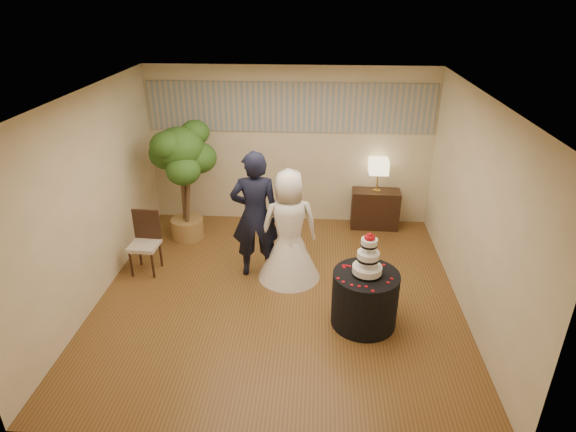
# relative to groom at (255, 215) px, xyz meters

# --- Properties ---
(floor) EXTENTS (5.00, 5.00, 0.00)m
(floor) POSITION_rel_groom_xyz_m (0.39, -0.56, -0.97)
(floor) COLOR brown
(floor) RESTS_ON ground
(ceiling) EXTENTS (5.00, 5.00, 0.00)m
(ceiling) POSITION_rel_groom_xyz_m (0.39, -0.56, 1.83)
(ceiling) COLOR white
(ceiling) RESTS_ON wall_back
(wall_back) EXTENTS (5.00, 0.06, 2.80)m
(wall_back) POSITION_rel_groom_xyz_m (0.39, 1.94, 0.43)
(wall_back) COLOR beige
(wall_back) RESTS_ON ground
(wall_front) EXTENTS (5.00, 0.06, 2.80)m
(wall_front) POSITION_rel_groom_xyz_m (0.39, -3.06, 0.43)
(wall_front) COLOR beige
(wall_front) RESTS_ON ground
(wall_left) EXTENTS (0.06, 5.00, 2.80)m
(wall_left) POSITION_rel_groom_xyz_m (-2.11, -0.56, 0.43)
(wall_left) COLOR beige
(wall_left) RESTS_ON ground
(wall_right) EXTENTS (0.06, 5.00, 2.80)m
(wall_right) POSITION_rel_groom_xyz_m (2.89, -0.56, 0.43)
(wall_right) COLOR beige
(wall_right) RESTS_ON ground
(mural_border) EXTENTS (4.90, 0.02, 0.85)m
(mural_border) POSITION_rel_groom_xyz_m (0.39, 1.92, 1.13)
(mural_border) COLOR #989890
(mural_border) RESTS_ON wall_back
(groom) EXTENTS (0.75, 0.54, 1.94)m
(groom) POSITION_rel_groom_xyz_m (0.00, 0.00, 0.00)
(groom) COLOR black
(groom) RESTS_ON floor
(bride) EXTENTS (1.09, 1.09, 1.69)m
(bride) POSITION_rel_groom_xyz_m (0.49, -0.07, -0.12)
(bride) COLOR white
(bride) RESTS_ON floor
(cake_table) EXTENTS (0.86, 0.86, 0.74)m
(cake_table) POSITION_rel_groom_xyz_m (1.53, -1.11, -0.60)
(cake_table) COLOR black
(cake_table) RESTS_ON floor
(wedding_cake) EXTENTS (0.37, 0.37, 0.58)m
(wedding_cake) POSITION_rel_groom_xyz_m (1.53, -1.11, 0.06)
(wedding_cake) COLOR white
(wedding_cake) RESTS_ON cake_table
(console) EXTENTS (0.86, 0.40, 0.70)m
(console) POSITION_rel_groom_xyz_m (1.93, 1.69, -0.62)
(console) COLOR black
(console) RESTS_ON floor
(table_lamp) EXTENTS (0.33, 0.33, 0.58)m
(table_lamp) POSITION_rel_groom_xyz_m (1.93, 1.69, 0.02)
(table_lamp) COLOR beige
(table_lamp) RESTS_ON console
(ficus_tree) EXTENTS (1.27, 1.27, 2.06)m
(ficus_tree) POSITION_rel_groom_xyz_m (-1.34, 1.07, 0.06)
(ficus_tree) COLOR #2D581B
(ficus_tree) RESTS_ON floor
(side_chair) EXTENTS (0.46, 0.48, 0.95)m
(side_chair) POSITION_rel_groom_xyz_m (-1.69, -0.07, -0.50)
(side_chair) COLOR black
(side_chair) RESTS_ON floor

